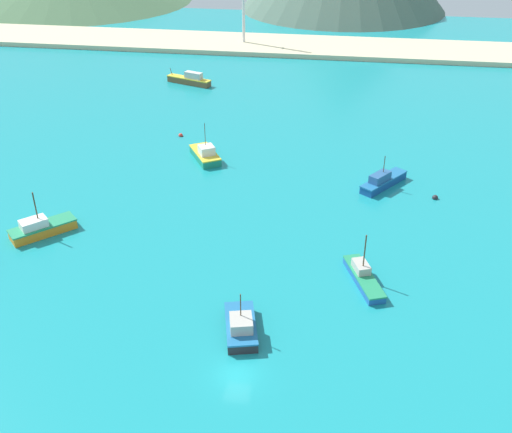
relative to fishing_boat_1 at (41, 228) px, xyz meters
name	(u,v)px	position (x,y,z in m)	size (l,w,h in m)	color
ground	(276,220)	(30.40, 8.77, -1.21)	(260.00, 280.00, 0.50)	teal
fishing_boat_1	(41,228)	(0.00, 0.00, 0.00)	(8.05, 8.10, 6.37)	orange
fishing_boat_2	(363,276)	(42.45, -4.13, -0.26)	(5.13, 9.04, 6.23)	#1E5BA8
fishing_boat_4	(205,154)	(16.30, 26.45, -0.01)	(6.76, 8.31, 6.59)	#198466
fishing_boat_5	(190,80)	(3.71, 65.57, 0.09)	(10.93, 5.62, 2.97)	brown
fishing_boat_7	(383,181)	(45.43, 21.01, -0.03)	(7.43, 8.99, 5.19)	#14478C
fishing_boat_9	(241,326)	(29.74, -15.28, -0.06)	(4.73, 7.58, 5.20)	#232328
buoy_0	(181,135)	(9.51, 35.67, -0.82)	(0.79, 0.79, 0.79)	red
buoy_1	(435,198)	(53.06, 18.20, -0.81)	(0.87, 0.87, 0.87)	#232328
beach_strip	(318,47)	(30.40, 100.66, -0.36)	(247.00, 21.05, 1.20)	beige
radio_tower	(243,1)	(10.08, 100.40, 11.08)	(2.36, 1.89, 23.62)	silver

